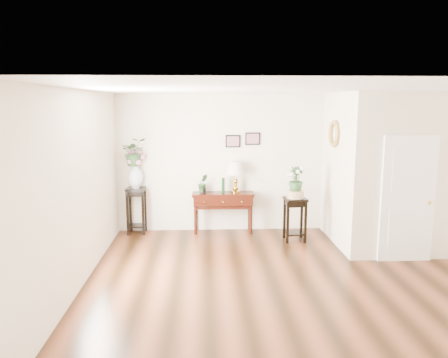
{
  "coord_description": "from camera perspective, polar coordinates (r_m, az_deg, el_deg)",
  "views": [
    {
      "loc": [
        -1.23,
        -6.07,
        2.59
      ],
      "look_at": [
        -0.9,
        1.3,
        1.32
      ],
      "focal_mm": 35.0,
      "sensor_mm": 36.0,
      "label": 1
    }
  ],
  "objects": [
    {
      "name": "wall_left",
      "position": [
        6.44,
        -18.5,
        -1.42
      ],
      "size": [
        0.02,
        5.5,
        2.8
      ],
      "primitive_type": "cube",
      "color": "silver",
      "rests_on": "ground"
    },
    {
      "name": "wall_ornament",
      "position": [
        8.34,
        14.14,
        5.75
      ],
      "size": [
        0.07,
        0.51,
        0.51
      ],
      "primitive_type": "torus",
      "rotation": [
        0.0,
        1.57,
        0.0
      ],
      "color": "#BA8F42",
      "rests_on": "partition"
    },
    {
      "name": "potted_plant",
      "position": [
        8.79,
        -2.78,
        -0.64
      ],
      "size": [
        0.24,
        0.22,
        0.37
      ],
      "primitive_type": "imported",
      "rotation": [
        0.0,
        0.0,
        0.3
      ],
      "color": "#254A23",
      "rests_on": "console_table"
    },
    {
      "name": "ceiling",
      "position": [
        6.2,
        9.05,
        11.57
      ],
      "size": [
        6.0,
        5.5,
        0.02
      ],
      "primitive_type": "cube",
      "color": "white",
      "rests_on": "ground"
    },
    {
      "name": "wall_front",
      "position": [
        3.74,
        17.02,
        -9.26
      ],
      "size": [
        6.0,
        0.02,
        2.8
      ],
      "primitive_type": "cube",
      "color": "silver",
      "rests_on": "ground"
    },
    {
      "name": "plant_stand_a",
      "position": [
        9.01,
        -11.35,
        -4.07
      ],
      "size": [
        0.38,
        0.38,
        0.94
      ],
      "primitive_type": "cube",
      "rotation": [
        0.0,
        0.0,
        -0.04
      ],
      "color": "black",
      "rests_on": "floor"
    },
    {
      "name": "green_vase",
      "position": [
        8.8,
        -0.11,
        -0.71
      ],
      "size": [
        0.07,
        0.07,
        0.3
      ],
      "primitive_type": "cylinder",
      "rotation": [
        0.0,
        0.0,
        0.11
      ],
      "color": "black",
      "rests_on": "console_table"
    },
    {
      "name": "porcelain_vase",
      "position": [
        8.87,
        -11.5,
        0.29
      ],
      "size": [
        0.38,
        0.38,
        0.5
      ],
      "primitive_type": null,
      "rotation": [
        0.0,
        0.0,
        0.38
      ],
      "color": "silver",
      "rests_on": "plant_stand_a"
    },
    {
      "name": "floor",
      "position": [
        6.72,
        8.39,
        -13.04
      ],
      "size": [
        6.0,
        5.5,
        0.02
      ],
      "primitive_type": "cube",
      "color": "brown",
      "rests_on": "ground"
    },
    {
      "name": "ceramic_bowl",
      "position": [
        8.36,
        9.32,
        -1.91
      ],
      "size": [
        0.41,
        0.41,
        0.14
      ],
      "primitive_type": "cylinder",
      "rotation": [
        0.0,
        0.0,
        -0.34
      ],
      "color": "#CEB68E",
      "rests_on": "plant_stand_b"
    },
    {
      "name": "art_print_right",
      "position": [
        8.88,
        3.76,
        5.28
      ],
      "size": [
        0.3,
        0.02,
        0.25
      ],
      "primitive_type": "cube",
      "color": "black",
      "rests_on": "wall_back"
    },
    {
      "name": "lily_arrangement",
      "position": [
        8.81,
        -11.6,
        3.2
      ],
      "size": [
        0.59,
        0.54,
        0.56
      ],
      "primitive_type": "imported",
      "rotation": [
        0.0,
        0.0,
        0.23
      ],
      "color": "#254A23",
      "rests_on": "porcelain_vase"
    },
    {
      "name": "wall_back",
      "position": [
        8.99,
        5.3,
        2.1
      ],
      "size": [
        6.0,
        0.02,
        2.8
      ],
      "primitive_type": "cube",
      "color": "silver",
      "rests_on": "ground"
    },
    {
      "name": "plant_stand_b",
      "position": [
        8.48,
        9.22,
        -5.22
      ],
      "size": [
        0.43,
        0.43,
        0.84
      ],
      "primitive_type": "cube",
      "rotation": [
        0.0,
        0.0,
        0.1
      ],
      "color": "black",
      "rests_on": "floor"
    },
    {
      "name": "art_print_left",
      "position": [
        8.85,
        1.18,
        4.95
      ],
      "size": [
        0.3,
        0.02,
        0.25
      ],
      "primitive_type": "cube",
      "color": "black",
      "rests_on": "wall_back"
    },
    {
      "name": "partition",
      "position": [
        8.61,
        20.2,
        1.2
      ],
      "size": [
        1.8,
        1.95,
        2.8
      ],
      "primitive_type": "cube",
      "color": "silver",
      "rests_on": "floor"
    },
    {
      "name": "table_lamp",
      "position": [
        8.78,
        1.52,
        0.46
      ],
      "size": [
        0.42,
        0.42,
        0.64
      ],
      "primitive_type": "cube",
      "rotation": [
        0.0,
        0.0,
        -0.16
      ],
      "color": "#B38E25",
      "rests_on": "console_table"
    },
    {
      "name": "narcissus",
      "position": [
        8.31,
        9.37,
        -0.04
      ],
      "size": [
        0.29,
        0.29,
        0.47
      ],
      "primitive_type": "imported",
      "rotation": [
        0.0,
        0.0,
        -0.09
      ],
      "color": "#254A23",
      "rests_on": "ceramic_bowl"
    },
    {
      "name": "door",
      "position": [
        7.77,
        22.87,
        -2.46
      ],
      "size": [
        0.9,
        0.05,
        2.1
      ],
      "primitive_type": "cube",
      "color": "white",
      "rests_on": "floor"
    },
    {
      "name": "console_table",
      "position": [
        8.92,
        -0.15,
        -4.39
      ],
      "size": [
        1.24,
        0.43,
        0.82
      ],
      "primitive_type": "cube",
      "rotation": [
        0.0,
        0.0,
        -0.02
      ],
      "color": "black",
      "rests_on": "floor"
    }
  ]
}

